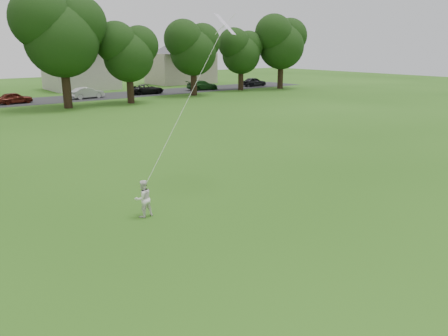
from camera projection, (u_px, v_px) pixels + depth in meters
ground at (210, 288)px, 10.83m from camera, size 160.00×160.00×0.00m
older_boy at (143, 199)px, 15.15m from camera, size 0.67×0.54×1.33m
kite at (187, 101)px, 16.26m from camera, size 3.03×1.37×7.53m
parked_cars at (15, 98)px, 44.83m from camera, size 72.34×2.22×1.28m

